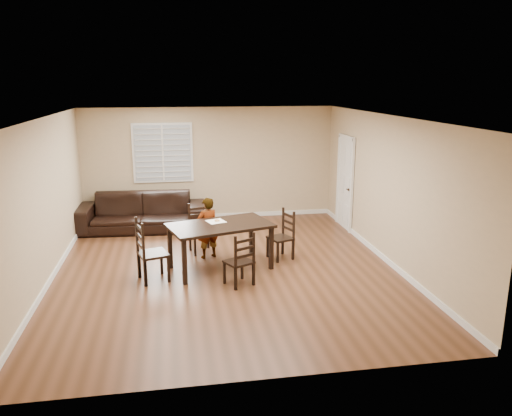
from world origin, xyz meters
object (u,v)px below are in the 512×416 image
Objects in this scene: chair_far at (243,263)px; donut at (217,220)px; child at (208,228)px; sofa at (142,212)px; chair_left at (145,254)px; chair_near at (200,229)px; chair_right at (285,236)px; dining_table at (220,229)px.

donut is (-0.31, 1.07, 0.44)m from chair_far.
child is at bearing 109.18° from donut.
child is 0.52m from donut.
chair_far is 1.57m from child.
chair_far reaches higher than sofa.
chair_left reaches higher than chair_far.
chair_near is at bearing -100.04° from chair_far.
chair_far is at bearing -86.47° from chair_near.
chair_right is (1.00, 1.26, 0.01)m from chair_far.
child is 0.42× the size of sofa.
sofa is (-1.80, 3.59, -0.00)m from chair_far.
chair_left reaches higher than chair_right.
chair_near reaches higher than chair_right.
dining_table is 2.11× the size of chair_right.
child is (-0.18, 0.62, -0.16)m from dining_table.
chair_far is at bearing -59.90° from sofa.
chair_left is at bearing -44.20° from chair_far.
chair_left is (-0.99, -1.45, 0.05)m from chair_near.
chair_left reaches higher than sofa.
child is 12.74× the size of donut.
chair_right reaches higher than sofa.
chair_near reaches higher than sofa.
child is (0.13, -0.45, 0.15)m from chair_near.
child reaches higher than chair_near.
chair_near is 1.01m from donut.
chair_left reaches higher than dining_table.
chair_right is (1.28, 0.38, -0.32)m from dining_table.
chair_far is (0.58, -1.95, -0.02)m from chair_near.
chair_left is 1.15× the size of chair_right.
chair_near is at bearing 89.67° from dining_table.
chair_far is 1.61m from chair_right.
chair_left is 3.10m from sofa.
dining_table is 1.37m from chair_left.
chair_right is (1.58, -0.69, -0.01)m from chair_near.
donut is at bearing -100.53° from chair_far.
child is at bearing -99.69° from chair_far.
chair_right is (2.57, 0.76, -0.07)m from chair_left.
dining_table is 2.16× the size of chair_far.
chair_far is at bearing -124.60° from chair_left.
chair_left is 1.50m from child.
sofa is (-1.52, 2.71, -0.33)m from dining_table.
chair_far is 1.65m from chair_left.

